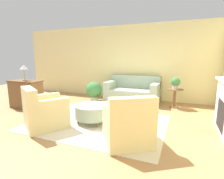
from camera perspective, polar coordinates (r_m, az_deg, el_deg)
ground_plane at (r=4.38m, az=-4.64°, el=-10.76°), size 16.00×16.00×0.00m
wall_back at (r=6.85m, az=6.57°, el=8.78°), size 9.78×0.12×2.80m
rug at (r=4.38m, az=-4.64°, el=-10.70°), size 3.22×2.40×0.01m
couch at (r=6.38m, az=6.73°, el=-0.91°), size 1.88×0.96×0.93m
armchair_left at (r=4.26m, az=-21.51°, el=-6.99°), size 1.14×1.15×0.93m
armchair_right at (r=3.27m, az=5.28°, el=-11.56°), size 1.14×1.15×0.93m
ottoman_table at (r=4.33m, az=-6.43°, el=-7.09°), size 0.84×0.84×0.43m
side_table at (r=5.91m, az=19.81°, el=-1.67°), size 0.51×0.51×0.60m
dresser at (r=6.15m, az=-26.24°, el=-1.26°), size 1.05×0.50×0.88m
potted_plant_on_side_table at (r=5.84m, az=20.05°, el=2.19°), size 0.28×0.28×0.37m
potted_plant_floor at (r=6.46m, az=-5.92°, el=-0.24°), size 0.59×0.59×0.71m
table_lamp at (r=6.06m, az=-26.84°, el=6.24°), size 0.24×0.24×0.49m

